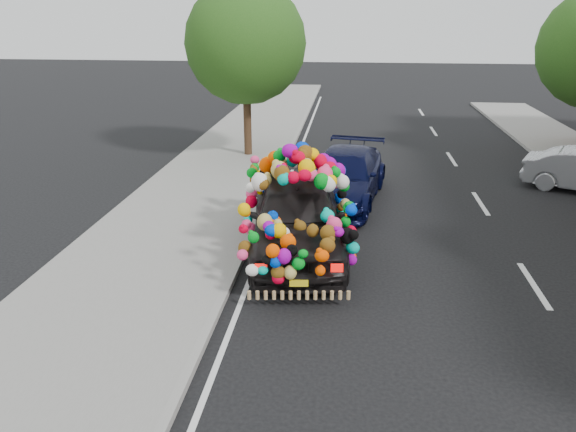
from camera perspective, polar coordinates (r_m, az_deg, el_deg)
name	(u,v)px	position (r m, az deg, el deg)	size (l,w,h in m)	color
ground	(350,276)	(11.54, 6.31, -6.10)	(100.00, 100.00, 0.00)	black
sidewalk	(146,264)	(12.25, -14.27, -4.70)	(4.00, 60.00, 0.12)	gray
kerb	(236,268)	(11.73, -5.27, -5.26)	(0.15, 60.00, 0.13)	gray
lane_markings	(534,285)	(12.12, 23.69, -6.43)	(6.00, 50.00, 0.01)	silver
tree_near_sidewalk	(246,43)	(20.23, -4.34, 17.12)	(4.20, 4.20, 6.13)	#332114
plush_art_car	(297,200)	(12.17, 0.93, 1.59)	(2.90, 5.37, 2.34)	black
navy_sedan	(343,177)	(15.81, 5.66, 4.00)	(1.98, 4.86, 1.41)	black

